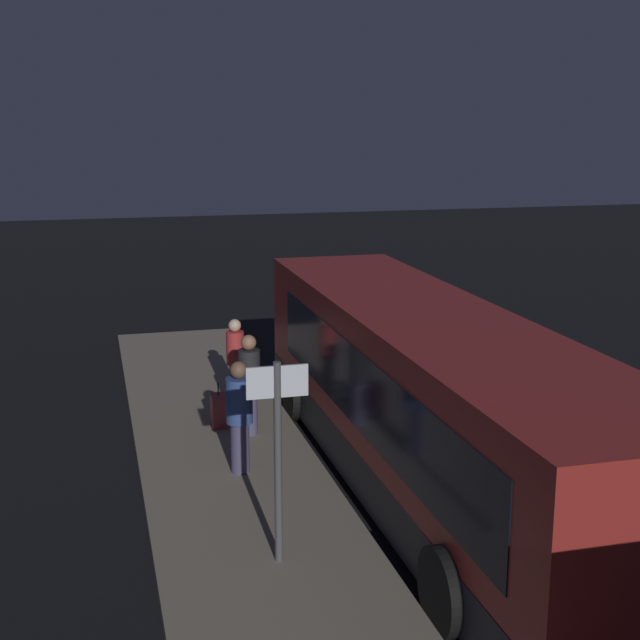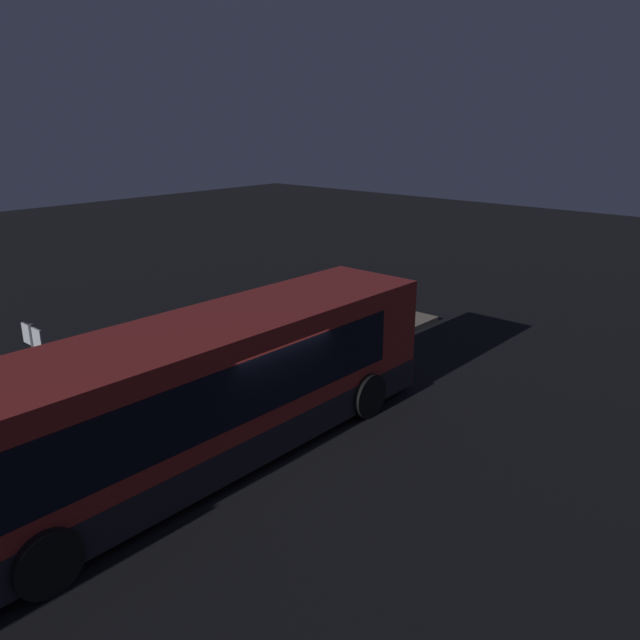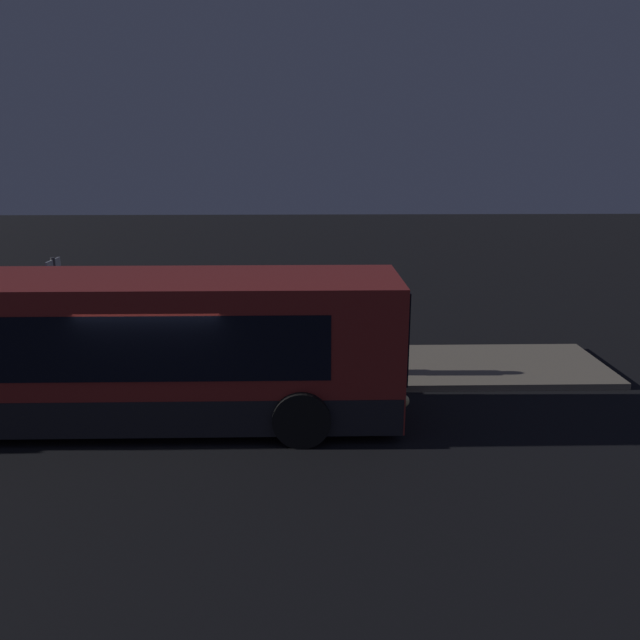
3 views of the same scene
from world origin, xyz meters
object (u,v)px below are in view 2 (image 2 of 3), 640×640
object	(u,v)px
passenger_with_bags	(236,346)
suitcase	(241,361)
passenger_boarding	(293,331)
passenger_waiting	(168,361)
sign_post	(37,371)
bus_lead	(192,400)

from	to	relation	value
passenger_with_bags	suitcase	distance (m)	1.02
passenger_boarding	suitcase	size ratio (longest dim) A/B	2.02
passenger_waiting	sign_post	world-z (taller)	sign_post
passenger_boarding	sign_post	bearing A→B (deg)	59.17
bus_lead	sign_post	distance (m)	3.23
passenger_waiting	bus_lead	bearing A→B (deg)	118.44
passenger_boarding	suitcase	xyz separation A→B (m)	(-1.41, 0.56, -0.63)
passenger_with_bags	suitcase	bearing A→B (deg)	-13.09
passenger_waiting	sign_post	distance (m)	3.13
passenger_boarding	suitcase	distance (m)	1.64
passenger_with_bags	sign_post	bearing A→B (deg)	120.01
bus_lead	passenger_with_bags	xyz separation A→B (m)	(3.08, 2.25, -0.30)
passenger_waiting	passenger_with_bags	distance (m)	1.78
bus_lead	passenger_with_bags	distance (m)	3.83
bus_lead	passenger_waiting	xyz separation A→B (m)	(1.36, 2.72, -0.30)
bus_lead	suitcase	xyz separation A→B (m)	(3.64, 2.74, -1.00)
passenger_boarding	suitcase	world-z (taller)	passenger_boarding
passenger_with_bags	sign_post	xyz separation A→B (m)	(-4.77, 0.48, 0.68)
bus_lead	suitcase	bearing A→B (deg)	36.98
passenger_boarding	passenger_with_bags	size ratio (longest dim) A/B	0.92
bus_lead	suitcase	distance (m)	4.67
bus_lead	passenger_waiting	bearing A→B (deg)	63.36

